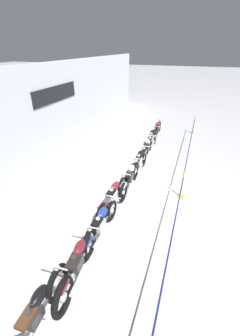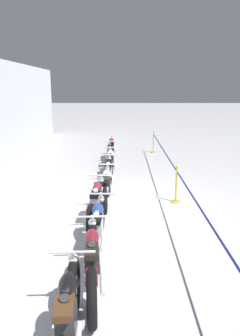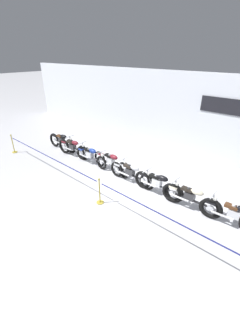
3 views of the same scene
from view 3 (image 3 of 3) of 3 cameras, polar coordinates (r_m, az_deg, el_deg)
name	(u,v)px [view 3 (image 3 of 3)]	position (r m, az deg, el deg)	size (l,w,h in m)	color
ground_plane	(124,188)	(9.35, 1.07, -5.19)	(120.00, 120.00, 0.00)	silver
back_wall	(190,115)	(12.55, 17.29, 12.71)	(28.00, 0.29, 4.20)	silver
motorcycle_black_0	(62,142)	(13.28, -14.42, 6.52)	(2.30, 0.62, 0.98)	black
motorcycle_maroon_1	(73,148)	(12.22, -11.77, 4.97)	(2.28, 0.62, 0.98)	black
motorcycle_blue_2	(91,156)	(11.25, -7.46, 3.16)	(2.31, 0.62, 0.91)	black
motorcycle_maroon_3	(111,162)	(10.43, -2.21, 1.49)	(2.43, 0.62, 0.96)	black
motorcycle_silver_4	(131,173)	(9.52, 2.91, -1.30)	(2.36, 0.62, 0.93)	black
motorcycle_black_5	(158,184)	(8.85, 9.66, -4.06)	(2.22, 0.62, 0.96)	black
motorcycle_cream_6	(191,198)	(8.32, 17.56, -7.32)	(2.23, 0.62, 0.96)	black
motorcycle_black_7	(236,216)	(8.07, 27.34, -10.69)	(2.34, 0.62, 0.93)	black
stanchion_far_left	(74,172)	(9.14, -11.56, -1.03)	(14.18, 0.28, 1.05)	gold
stanchion_mid_left	(100,195)	(8.36, -5.17, -6.77)	(0.28, 0.28, 1.05)	gold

